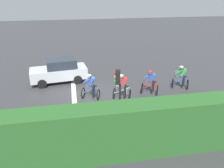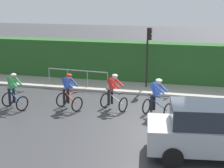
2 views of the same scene
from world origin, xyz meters
TOP-DOWN VIEW (x-y plane):
  - ground_plane at (0.00, 0.00)m, footprint 80.00×80.00m
  - sidewalk_kerb at (4.34, 2.00)m, footprint 2.80×19.01m
  - stone_wall_low at (5.24, 2.00)m, footprint 0.44×19.01m
  - hedge_wall at (5.54, 2.00)m, footprint 1.10×19.01m
  - road_marking_stop_line at (0.00, -1.17)m, footprint 7.00×0.30m
  - cyclist_lead at (-0.43, 6.31)m, footprint 1.06×1.26m
  - cyclist_second at (0.07, 3.87)m, footprint 1.10×1.27m
  - cyclist_mid at (0.45, 1.89)m, footprint 1.05×1.26m
  - cyclist_fourth at (0.05, -0.08)m, footprint 1.05×1.26m
  - car_silver at (-3.23, -2.12)m, footprint 2.27×4.28m
  - traffic_light_near_crossing at (4.16, 0.82)m, footprint 0.25×0.31m
  - pedestrian_railing_kerbside at (3.44, 4.60)m, footprint 0.34×3.53m

SIDE VIEW (x-z plane):
  - ground_plane at x=0.00m, z-range 0.00..0.00m
  - road_marking_stop_line at x=0.00m, z-range 0.00..0.01m
  - sidewalk_kerb at x=4.34m, z-range 0.00..0.12m
  - stone_wall_low at x=5.24m, z-range 0.00..0.47m
  - pedestrian_railing_kerbside at x=3.44m, z-range 0.28..1.30m
  - cyclist_lead at x=-0.43m, z-range -0.03..1.63m
  - cyclist_second at x=0.07m, z-range -0.03..1.63m
  - cyclist_mid at x=0.45m, z-range -0.03..1.63m
  - cyclist_fourth at x=0.05m, z-range -0.03..1.63m
  - car_silver at x=-3.23m, z-range -0.01..1.75m
  - hedge_wall at x=5.54m, z-range 0.00..2.36m
  - traffic_light_near_crossing at x=4.16m, z-range 0.55..3.89m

